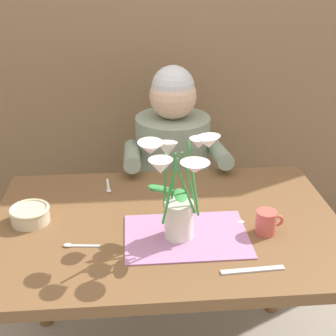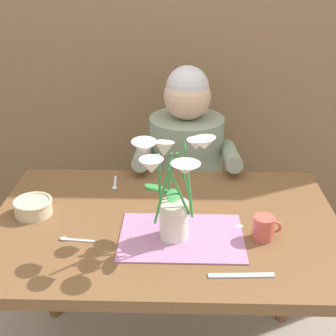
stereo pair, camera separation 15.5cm
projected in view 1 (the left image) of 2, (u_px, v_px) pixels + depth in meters
name	position (u px, v px, depth m)	size (l,w,h in m)	color
wood_panel_backdrop	(150.00, 23.00, 2.31)	(4.00, 0.10, 2.50)	brown
dining_table	(166.00, 245.00, 1.62)	(1.20, 0.80, 0.74)	brown
seated_person	(173.00, 184.00, 2.22)	(0.45, 0.47, 1.14)	#4C4C56
striped_placemat	(186.00, 236.00, 1.50)	(0.40, 0.28, 0.01)	#B275A3
flower_vase	(178.00, 187.00, 1.41)	(0.27, 0.25, 0.35)	silver
ceramic_bowl	(30.00, 214.00, 1.57)	(0.14, 0.14, 0.06)	beige
dinner_knife	(253.00, 270.00, 1.34)	(0.19, 0.02, 0.01)	silver
coffee_cup	(266.00, 222.00, 1.50)	(0.09, 0.07, 0.08)	#CC564C
spoon_0	(76.00, 245.00, 1.45)	(0.12, 0.03, 0.01)	silver
spoon_1	(108.00, 188.00, 1.80)	(0.03, 0.12, 0.01)	silver
spoon_2	(234.00, 224.00, 1.56)	(0.12, 0.04, 0.01)	silver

